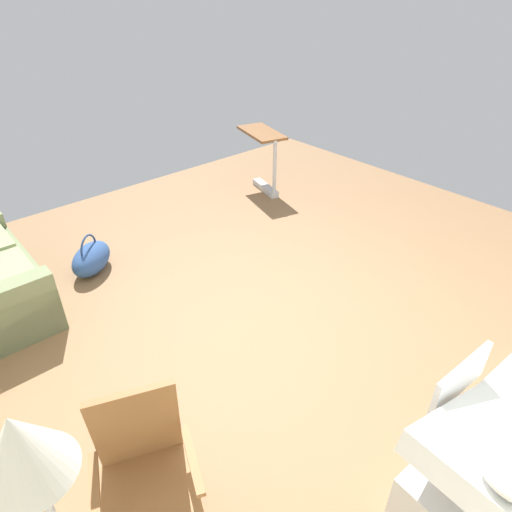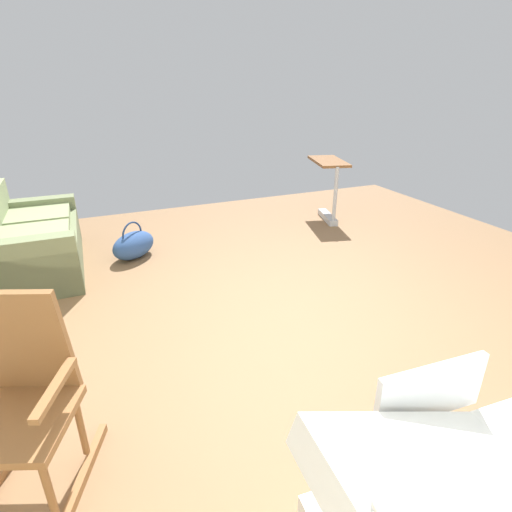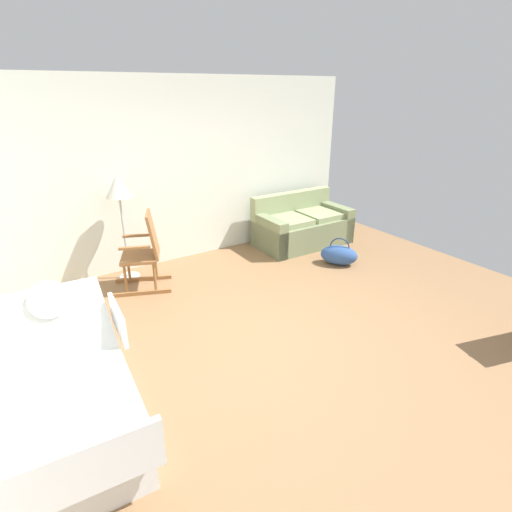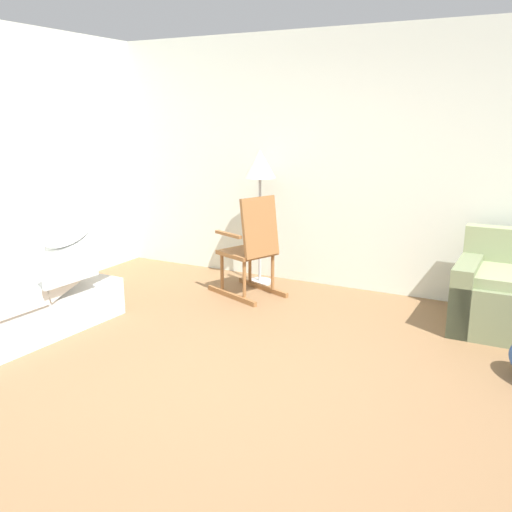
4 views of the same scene
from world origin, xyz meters
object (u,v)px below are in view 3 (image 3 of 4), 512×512
Objects in this scene: floor_lamp at (119,193)px; hospital_bed at (67,391)px; couch at (302,227)px; rocking_chair at (145,253)px; duffel_bag at (339,255)px.

hospital_bed is at bearing -116.26° from floor_lamp.
floor_lamp reaches higher than hospital_bed.
hospital_bed is 4.64m from couch.
hospital_bed is at bearing -123.71° from rocking_chair.
couch is at bearing 27.61° from hospital_bed.
duffel_bag is (-0.08, -1.01, -0.15)m from couch.
rocking_chair is 2.87m from duffel_bag.
rocking_chair is 0.71× the size of floor_lamp.
rocking_chair reaches higher than hospital_bed.
rocking_chair reaches higher than couch.
floor_lamp is at bearing 63.74° from hospital_bed.
rocking_chair is at bearing 162.95° from duffel_bag.
hospital_bed is 1.35× the size of couch.
rocking_chair is 0.85m from floor_lamp.
floor_lamp is at bearing 106.57° from rocking_chair.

